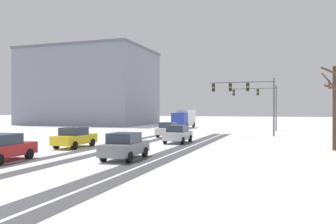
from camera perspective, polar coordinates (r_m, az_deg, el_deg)
The scene contains 15 objects.
wheel_track_left_lane at distance 27.79m, azimuth -7.39°, elevation -5.85°, with size 1.05×36.40×0.01m, color #4C4C51.
wheel_track_right_lane at distance 26.23m, azimuth 0.98°, elevation -6.22°, with size 1.04×36.40×0.01m, color #4C4C51.
wheel_track_center at distance 28.71m, azimuth -10.96°, elevation -5.65°, with size 0.92×36.40×0.01m, color #4C4C51.
wheel_track_oncoming at distance 25.90m, azimuth 3.53°, elevation -6.30°, with size 0.95×36.40×0.01m, color #4C4C51.
sidewalk_kerb_right at distance 23.38m, azimuth 19.48°, elevation -6.91°, with size 4.00×36.40×0.12m, color white.
traffic_signal_near_right at distance 39.51m, azimuth 12.97°, elevation 2.98°, with size 7.07×0.56×6.50m.
traffic_signal_far_right at distance 51.61m, azimuth 14.95°, elevation 2.18°, with size 6.43×0.56×6.50m.
car_white_lead at distance 38.55m, azimuth 0.10°, elevation -2.90°, with size 1.96×4.16×1.62m.
car_silver_second at distance 31.50m, azimuth 1.64°, elevation -3.63°, with size 1.84×4.10×1.62m.
car_yellow_cab_third at distance 28.48m, azimuth -15.16°, elevation -4.07°, with size 1.84×4.10×1.62m.
car_grey_fourth at distance 21.21m, azimuth -7.13°, elevation -5.57°, with size 1.96×4.16×1.62m.
car_red_fifth at distance 22.24m, azimuth -25.64°, elevation -5.33°, with size 2.02×4.19×1.62m.
box_truck_delivery at distance 56.87m, azimuth 2.68°, elevation -1.03°, with size 2.35×7.42×3.02m.
bare_tree_sidewalk_mid at distance 28.35m, azimuth 25.78°, elevation 1.16°, with size 1.89×1.52×6.25m.
office_building_far_left_block at distance 73.85m, azimuth -12.73°, elevation 4.00°, with size 24.72×18.02×15.41m.
Camera 1 is at (10.56, -8.30, 3.01)m, focal length 36.93 mm.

